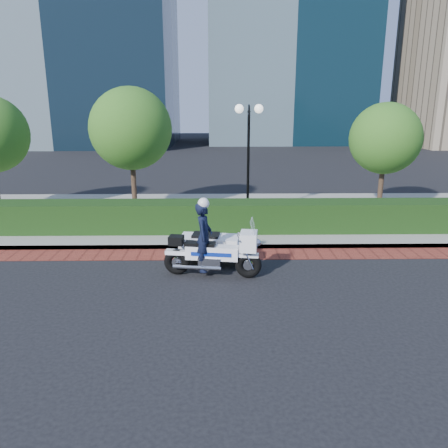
{
  "coord_description": "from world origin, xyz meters",
  "views": [
    {
      "loc": [
        -0.15,
        -10.88,
        4.33
      ],
      "look_at": [
        0.04,
        1.3,
        1.0
      ],
      "focal_mm": 35.0,
      "sensor_mm": 36.0,
      "label": 1
    }
  ],
  "objects_px": {
    "lamppost": "(248,144)",
    "tree_c": "(385,139)",
    "police_motorcycle": "(210,245)",
    "tree_b": "(131,129)"
  },
  "relations": [
    {
      "from": "lamppost",
      "to": "tree_c",
      "type": "bearing_deg",
      "value": 13.3
    },
    {
      "from": "tree_c",
      "to": "police_motorcycle",
      "type": "distance_m",
      "value": 9.6
    },
    {
      "from": "lamppost",
      "to": "tree_b",
      "type": "height_order",
      "value": "tree_b"
    },
    {
      "from": "tree_c",
      "to": "police_motorcycle",
      "type": "height_order",
      "value": "tree_c"
    },
    {
      "from": "lamppost",
      "to": "tree_c",
      "type": "height_order",
      "value": "tree_c"
    },
    {
      "from": "lamppost",
      "to": "police_motorcycle",
      "type": "relative_size",
      "value": 1.63
    },
    {
      "from": "lamppost",
      "to": "tree_c",
      "type": "distance_m",
      "value": 5.65
    },
    {
      "from": "lamppost",
      "to": "police_motorcycle",
      "type": "bearing_deg",
      "value": -104.95
    },
    {
      "from": "tree_c",
      "to": "police_motorcycle",
      "type": "xyz_separation_m",
      "value": [
        -6.84,
        -6.32,
        -2.33
      ]
    },
    {
      "from": "tree_b",
      "to": "tree_c",
      "type": "bearing_deg",
      "value": -0.0
    }
  ]
}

